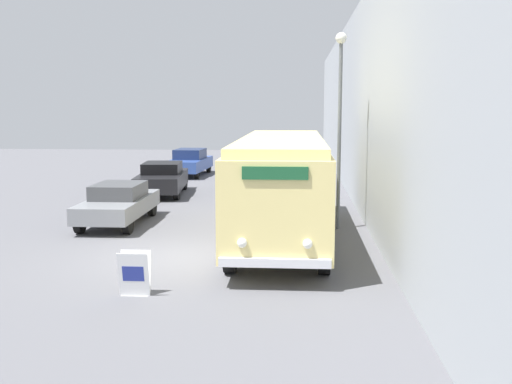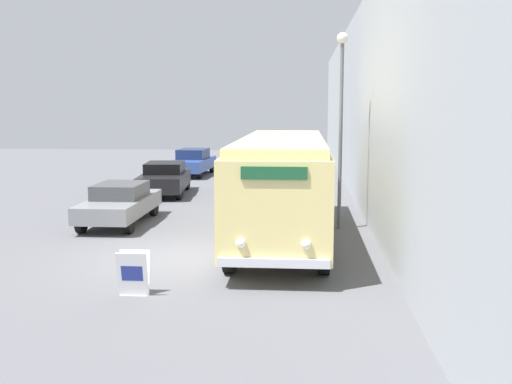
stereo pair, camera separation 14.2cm
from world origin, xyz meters
TOP-DOWN VIEW (x-y plane):
  - ground_plane at (0.00, 0.00)m, footprint 80.00×80.00m
  - building_wall_right at (5.81, 10.00)m, footprint 0.30×60.00m
  - vintage_bus at (2.86, 2.67)m, footprint 2.60×10.89m
  - sign_board at (-0.13, -3.24)m, footprint 0.67×0.36m
  - streetlamp at (4.68, 4.21)m, footprint 0.36×0.36m
  - parked_car_near at (-2.82, 4.52)m, footprint 1.83×4.63m
  - parked_car_mid at (-2.87, 11.44)m, footprint 2.34×4.80m
  - parked_car_far at (-3.01, 19.23)m, footprint 2.10×4.84m

SIDE VIEW (x-z plane):
  - ground_plane at x=0.00m, z-range 0.00..0.00m
  - sign_board at x=-0.13m, z-range -0.02..0.95m
  - parked_car_near at x=-2.82m, z-range 0.04..1.43m
  - parked_car_mid at x=-2.87m, z-range 0.02..1.50m
  - parked_car_far at x=-3.01m, z-range 0.02..1.57m
  - vintage_bus at x=2.86m, z-range 0.23..3.33m
  - building_wall_right at x=5.81m, z-range 0.00..8.03m
  - streetlamp at x=4.68m, z-range 0.95..7.31m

